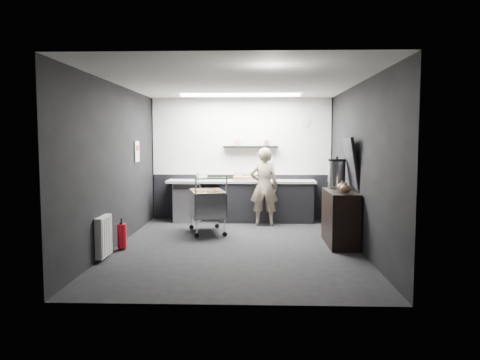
{
  "coord_description": "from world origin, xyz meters",
  "views": [
    {
      "loc": [
        0.32,
        -7.66,
        1.79
      ],
      "look_at": [
        0.04,
        0.4,
        1.08
      ],
      "focal_mm": 35.0,
      "sensor_mm": 36.0,
      "label": 1
    }
  ],
  "objects": [
    {
      "name": "floating_shelf",
      "position": [
        0.2,
        2.62,
        1.62
      ],
      "size": [
        1.2,
        0.22,
        0.04
      ],
      "primitive_type": "cube",
      "color": "black",
      "rests_on": "wall_back"
    },
    {
      "name": "ceiling",
      "position": [
        0.0,
        0.0,
        2.7
      ],
      "size": [
        5.5,
        5.5,
        0.0
      ],
      "primitive_type": "plane",
      "rotation": [
        3.14,
        0.0,
        0.0
      ],
      "color": "silver",
      "rests_on": "wall_back"
    },
    {
      "name": "floor",
      "position": [
        0.0,
        0.0,
        0.0
      ],
      "size": [
        5.5,
        5.5,
        0.0
      ],
      "primitive_type": "plane",
      "color": "black",
      "rests_on": "ground"
    },
    {
      "name": "sideboard",
      "position": [
        1.76,
        0.26,
        0.58
      ],
      "size": [
        0.52,
        1.22,
        1.82
      ],
      "color": "black",
      "rests_on": "floor"
    },
    {
      "name": "fire_extinguisher",
      "position": [
        -1.85,
        -0.27,
        0.24
      ],
      "size": [
        0.15,
        0.15,
        0.49
      ],
      "color": "#B90C17",
      "rests_on": "floor"
    },
    {
      "name": "poster",
      "position": [
        -1.98,
        1.3,
        1.55
      ],
      "size": [
        0.02,
        0.3,
        0.4
      ],
      "primitive_type": "cube",
      "color": "white",
      "rests_on": "wall_left"
    },
    {
      "name": "radiator",
      "position": [
        -1.94,
        -0.9,
        0.35
      ],
      "size": [
        0.1,
        0.5,
        0.6
      ],
      "primitive_type": "cube",
      "color": "silver",
      "rests_on": "wall_left"
    },
    {
      "name": "wall_front",
      "position": [
        0.0,
        -2.75,
        1.35
      ],
      "size": [
        5.5,
        0.0,
        5.5
      ],
      "primitive_type": "plane",
      "rotation": [
        -1.57,
        0.0,
        0.0
      ],
      "color": "black",
      "rests_on": "floor"
    },
    {
      "name": "prep_counter",
      "position": [
        0.14,
        2.42,
        0.46
      ],
      "size": [
        3.2,
        0.61,
        0.9
      ],
      "color": "black",
      "rests_on": "floor"
    },
    {
      "name": "wall_back",
      "position": [
        0.0,
        2.75,
        1.35
      ],
      "size": [
        5.5,
        0.0,
        5.5
      ],
      "primitive_type": "plane",
      "rotation": [
        1.57,
        0.0,
        0.0
      ],
      "color": "black",
      "rests_on": "floor"
    },
    {
      "name": "dado_panel",
      "position": [
        0.0,
        2.73,
        0.5
      ],
      "size": [
        3.95,
        0.02,
        1.0
      ],
      "primitive_type": "cube",
      "color": "black",
      "rests_on": "wall_back"
    },
    {
      "name": "wall_left",
      "position": [
        -2.0,
        0.0,
        1.35
      ],
      "size": [
        0.0,
        5.5,
        5.5
      ],
      "primitive_type": "plane",
      "rotation": [
        1.57,
        0.0,
        1.57
      ],
      "color": "black",
      "rests_on": "floor"
    },
    {
      "name": "wall_clock",
      "position": [
        1.4,
        2.72,
        2.15
      ],
      "size": [
        0.2,
        0.03,
        0.2
      ],
      "primitive_type": "cylinder",
      "rotation": [
        1.57,
        0.0,
        0.0
      ],
      "color": "silver",
      "rests_on": "wall_back"
    },
    {
      "name": "white_container",
      "position": [
        -0.85,
        2.37,
        0.99
      ],
      "size": [
        0.24,
        0.21,
        0.17
      ],
      "primitive_type": "cube",
      "rotation": [
        0.0,
        0.0,
        0.42
      ],
      "color": "silver",
      "rests_on": "prep_counter"
    },
    {
      "name": "poster_red_band",
      "position": [
        -1.98,
        1.3,
        1.62
      ],
      "size": [
        0.02,
        0.22,
        0.1
      ],
      "primitive_type": "cube",
      "color": "#B42516",
      "rests_on": "poster"
    },
    {
      "name": "ceiling_strip",
      "position": [
        0.0,
        1.85,
        2.67
      ],
      "size": [
        2.4,
        0.2,
        0.04
      ],
      "primitive_type": "cube",
      "color": "white",
      "rests_on": "ceiling"
    },
    {
      "name": "pink_tub",
      "position": [
        -0.05,
        2.42,
        0.99
      ],
      "size": [
        0.19,
        0.19,
        0.19
      ],
      "primitive_type": "cylinder",
      "color": "beige",
      "rests_on": "prep_counter"
    },
    {
      "name": "wall_right",
      "position": [
        2.0,
        0.0,
        1.35
      ],
      "size": [
        0.0,
        5.5,
        5.5
      ],
      "primitive_type": "plane",
      "rotation": [
        1.57,
        0.0,
        -1.57
      ],
      "color": "black",
      "rests_on": "floor"
    },
    {
      "name": "kitchen_wall_panel",
      "position": [
        0.0,
        2.73,
        1.85
      ],
      "size": [
        3.95,
        0.02,
        1.7
      ],
      "primitive_type": "cube",
      "color": "silver",
      "rests_on": "wall_back"
    },
    {
      "name": "person",
      "position": [
        0.49,
        1.97,
        0.81
      ],
      "size": [
        0.6,
        0.4,
        1.62
      ],
      "primitive_type": "imported",
      "rotation": [
        0.0,
        0.0,
        3.12
      ],
      "color": "beige",
      "rests_on": "floor"
    },
    {
      "name": "cardboard_box",
      "position": [
        0.07,
        2.37,
        0.95
      ],
      "size": [
        0.49,
        0.39,
        0.09
      ],
      "primitive_type": "cube",
      "rotation": [
        0.0,
        0.0,
        0.1
      ],
      "color": "#A88259",
      "rests_on": "prep_counter"
    },
    {
      "name": "shopping_cart",
      "position": [
        -0.61,
        1.14,
        0.53
      ],
      "size": [
        0.83,
        1.14,
        1.1
      ],
      "color": "silver",
      "rests_on": "floor"
    }
  ]
}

